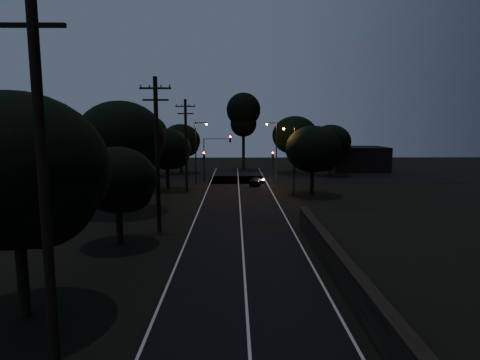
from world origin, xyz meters
name	(u,v)px	position (x,y,z in m)	size (l,w,h in m)	color
ground	(249,341)	(0.00, 0.00, 0.00)	(160.00, 160.00, 0.00)	black
road_surface	(239,193)	(0.00, 31.12, 0.01)	(60.00, 70.00, 0.03)	black
retaining_wall	(424,289)	(7.74, 3.00, 0.62)	(6.93, 26.00, 1.60)	black
utility_pole_near	(43,176)	(-6.00, -2.00, 6.25)	(2.20, 0.30, 12.00)	black
utility_pole_mid	(157,152)	(-6.00, 15.00, 5.74)	(2.20, 0.30, 11.00)	black
utility_pole_far	(186,144)	(-6.00, 32.00, 5.48)	(2.20, 0.30, 10.50)	black
tree_left_a	(19,174)	(-8.75, 1.86, 5.83)	(7.12, 7.12, 9.01)	black
tree_left_b	(120,182)	(-7.82, 11.90, 4.10)	(4.98, 4.98, 6.32)	black
tree_left_c	(124,140)	(-10.23, 21.84, 6.32)	(7.73, 7.73, 9.77)	black
tree_left_d	(169,150)	(-8.30, 33.88, 4.69)	(5.71, 5.71, 7.24)	black
tree_far_nw	(182,142)	(-8.78, 49.88, 5.02)	(6.13, 6.13, 7.76)	black
tree_far_w	(145,136)	(-13.74, 45.85, 6.06)	(7.31, 7.31, 9.32)	black
tree_far_ne	(296,136)	(9.25, 49.86, 5.83)	(7.12, 7.12, 9.01)	black
tree_far_e	(332,143)	(14.21, 46.88, 4.97)	(6.05, 6.05, 7.68)	black
tree_right_a	(315,150)	(8.21, 29.88, 4.92)	(5.97, 5.97, 7.59)	black
tall_pine	(243,114)	(1.00, 55.00, 9.36)	(5.72, 5.72, 13.00)	black
building_left	(115,158)	(-20.00, 52.00, 2.20)	(10.00, 8.00, 4.40)	black
building_right	(357,159)	(20.00, 53.00, 2.00)	(9.00, 7.00, 4.00)	black
signal_left	(204,161)	(-4.60, 39.99, 2.84)	(0.28, 0.35, 4.10)	black
signal_right	(273,161)	(4.60, 39.99, 2.84)	(0.28, 0.35, 4.10)	black
signal_mast	(217,150)	(-2.91, 39.99, 4.34)	(3.70, 0.35, 6.25)	black
streetlight_a	(197,149)	(-5.31, 38.00, 4.64)	(1.66, 0.26, 8.00)	black
streetlight_b	(275,146)	(5.31, 44.00, 4.64)	(1.66, 0.26, 8.00)	black
streetlight_c	(293,155)	(5.83, 30.00, 4.35)	(1.46, 0.26, 7.50)	black
car	(256,181)	(2.24, 37.00, 0.54)	(1.28, 3.18, 1.08)	black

